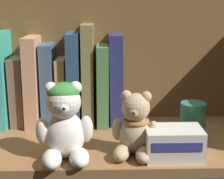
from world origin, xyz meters
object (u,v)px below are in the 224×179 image
at_px(book_5, 21,90).
at_px(book_12, 116,79).
at_px(book_4, 7,78).
at_px(book_7, 50,83).
at_px(teddy_bear_larger, 65,123).
at_px(book_9, 75,78).
at_px(small_product_box, 174,143).
at_px(book_6, 35,80).
at_px(book_11, 102,84).
at_px(pillar_candle, 193,121).
at_px(teddy_bear_smaller, 136,128).
at_px(book_8, 63,90).
at_px(book_10, 89,74).

distance_m(book_5, book_12, 0.23).
height_order(book_4, book_7, book_4).
bearing_deg(teddy_bear_larger, book_9, 89.03).
height_order(book_4, small_product_box, book_4).
bearing_deg(book_9, book_6, 180.00).
xyz_separation_m(book_11, book_12, (0.03, 0.00, 0.01)).
bearing_deg(book_5, book_4, 180.00).
height_order(teddy_bear_larger, pillar_candle, teddy_bear_larger).
distance_m(book_6, book_9, 0.10).
xyz_separation_m(book_12, teddy_bear_larger, (-0.10, -0.21, -0.04)).
relative_size(book_5, book_9, 0.74).
xyz_separation_m(book_5, book_6, (0.04, 0.00, 0.02)).
height_order(teddy_bear_larger, small_product_box, teddy_bear_larger).
height_order(book_9, book_12, book_9).
relative_size(book_4, book_5, 1.37).
xyz_separation_m(book_9, book_12, (0.10, 0.00, -0.00)).
distance_m(book_11, teddy_bear_smaller, 0.21).
relative_size(book_6, pillar_candle, 2.58).
height_order(book_12, small_product_box, book_12).
relative_size(book_9, teddy_bear_larger, 1.48).
distance_m(book_4, book_12, 0.26).
distance_m(teddy_bear_larger, teddy_bear_smaller, 0.14).
xyz_separation_m(book_6, book_7, (0.03, 0.00, -0.01)).
xyz_separation_m(book_4, book_8, (0.13, 0.00, -0.03)).
bearing_deg(teddy_bear_larger, pillar_candle, 18.16).
height_order(book_5, book_10, book_10).
relative_size(book_10, book_11, 1.25).
bearing_deg(small_product_box, teddy_bear_smaller, 166.27).
relative_size(book_6, book_9, 0.96).
relative_size(book_5, book_11, 0.85).
xyz_separation_m(teddy_bear_larger, teddy_bear_smaller, (0.13, 0.01, -0.02)).
relative_size(book_8, teddy_bear_smaller, 1.26).
distance_m(book_9, book_11, 0.07).
distance_m(book_6, teddy_bear_smaller, 0.30).
height_order(book_9, pillar_candle, book_9).
bearing_deg(book_4, book_9, 0.00).
bearing_deg(book_9, book_7, 180.00).
bearing_deg(book_7, book_8, 0.00).
relative_size(book_6, book_7, 1.09).
height_order(book_4, book_10, book_10).
xyz_separation_m(book_6, small_product_box, (0.30, -0.21, -0.08)).
height_order(book_10, pillar_candle, book_10).
bearing_deg(book_7, book_9, 0.00).
bearing_deg(book_10, book_6, 180.00).
distance_m(book_10, teddy_bear_smaller, 0.23).
bearing_deg(book_7, pillar_candle, -20.94).
bearing_deg(book_11, book_5, 180.00).
relative_size(book_7, pillar_candle, 2.37).
height_order(book_5, teddy_bear_smaller, book_5).
distance_m(book_10, pillar_candle, 0.27).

